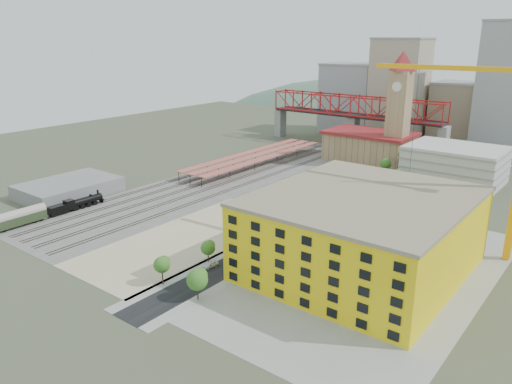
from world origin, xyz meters
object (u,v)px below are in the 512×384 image
Objects in this scene: clock_tower at (400,99)px; site_trailer_a at (243,254)px; coach at (17,218)px; site_trailer_c at (283,233)px; tower_crane at (511,126)px; site_trailer_d at (298,224)px; car_0 at (210,265)px; locomotive at (78,204)px; construction_building at (363,232)px; site_trailer_b at (266,242)px.

clock_tower reaches higher than site_trailer_a.
site_trailer_c is at bearing 32.24° from coach.
tower_crane is at bearing 13.98° from site_trailer_c.
site_trailer_d is 2.37× the size of car_0.
locomotive is 2.27× the size of site_trailer_c.
construction_building is (34.00, -99.99, -19.29)m from clock_tower.
site_trailer_d is (8.00, -87.61, -27.28)m from clock_tower.
car_0 is (-3.00, -34.40, -0.68)m from site_trailer_d.
clock_tower reaches higher than car_0.
locomotive is at bearing -161.49° from site_trailer_a.
site_trailer_c is (0.00, 17.64, -0.02)m from site_trailer_a.
coach is at bearing -158.16° from construction_building.
locomotive is 127.31m from tower_crane.
construction_building is 30.15m from site_trailer_a.
construction_building reaches higher than site_trailer_a.
clock_tower is 1.03× the size of construction_building.
coach is 0.31× the size of tower_crane.
site_trailer_c is at bearing 83.30° from site_trailer_b.
coach is at bearing -159.72° from site_trailer_b.
site_trailer_a is at bearing 19.97° from coach.
site_trailer_d is 34.53m from car_0.
construction_building is 99.33m from coach.
site_trailer_c is 26.92m from car_0.
tower_crane is 5.95× the size of site_trailer_a.
clock_tower is 107.17m from site_trailer_b.
construction_building is 11.57× the size of car_0.
locomotive is at bearing -175.01° from site_trailer_b.
site_trailer_a is at bearing 3.51° from locomotive.
coach is 74.07m from site_trailer_b.
locomotive is 63.21m from car_0.
tower_crane is (57.18, -72.82, 4.76)m from clock_tower.
tower_crane is at bearing -51.86° from clock_tower.
site_trailer_a is 17.64m from site_trailer_c.
clock_tower is at bearing 84.25° from site_trailer_c.
car_0 is at bearing -82.90° from site_trailer_d.
site_trailer_b is 1.00× the size of site_trailer_c.
clock_tower is at bearing 67.04° from coach.
clock_tower is 99.46m from site_trailer_c.
construction_building is at bearing 10.43° from locomotive.
clock_tower is at bearing 63.62° from locomotive.
site_trailer_b is (-26.00, -3.29, -8.19)m from construction_building.
tower_crane is 6.05× the size of site_trailer_c.
tower_crane is at bearing 54.18° from site_trailer_a.
coach is at bearing -112.96° from clock_tower.
clock_tower is 92.71m from tower_crane.
construction_building is 5.55× the size of site_trailer_a.
site_trailer_d is (66.00, 49.26, -1.41)m from coach.
site_trailer_b is (66.00, 13.65, -0.67)m from locomotive.
site_trailer_b is at bearing 88.44° from car_0.
construction_building reaches higher than locomotive.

